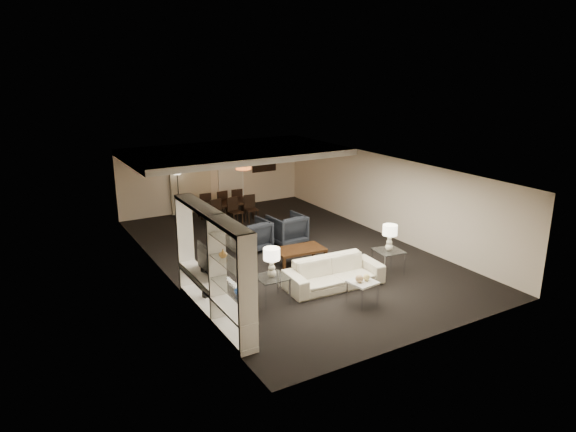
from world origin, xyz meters
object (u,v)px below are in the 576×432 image
Objects in this scene: armchair_left at (251,235)px; marble_table at (362,293)px; side_table_left at (272,289)px; television at (203,261)px; chair_nm at (235,211)px; chair_fm at (220,203)px; vase_amber at (223,253)px; chair_nl at (219,214)px; chair_fr at (236,201)px; armchair_right at (287,229)px; floor_lamp at (178,192)px; side_table_right at (388,262)px; floor_speaker at (205,281)px; coffee_table at (299,257)px; dining_table at (228,211)px; table_lamp_left at (272,263)px; chair_nr at (251,209)px; sofa at (334,273)px; vase_blue at (239,290)px; pendant_light at (243,166)px; table_lamp_right at (390,238)px; chair_fl at (204,205)px.

marble_table is at bearing 92.24° from armchair_left.
armchair_left is 1.49× the size of side_table_left.
television reaches higher than chair_nm.
chair_fm is at bearing 76.21° from side_table_left.
vase_amber reaches higher than armchair_left.
armchair_left is 2.48m from chair_nl.
vase_amber is at bearing 69.36° from chair_fr.
floor_lamp is at bearing -71.00° from armchair_right.
side_table_right is 2.03m from marble_table.
side_table_left is 0.63× the size of floor_speaker.
marble_table is 0.53× the size of floor_speaker.
side_table_right is at bearing -43.26° from coffee_table.
dining_table is at bearing 65.98° from vase_amber.
marble_table is at bearing -32.91° from table_lamp_left.
floor_lamp is at bearing 138.36° from chair_nr.
chair_nm reaches higher than armchair_right.
sofa is 7.87m from floor_lamp.
chair_nm is at bearing 66.10° from vase_blue.
pendant_light is 6.27m from sofa.
chair_nl is at bearing 52.57° from chair_fr.
chair_nl is at bearing 78.87° from side_table_left.
chair_fr is at bearing 83.37° from coffee_table.
chair_fr is (1.24, 3.78, 0.01)m from armchair_left.
chair_fm is 0.60m from chair_fr.
vase_amber is 7.52m from chair_nr.
television is (-3.68, -2.69, 0.61)m from armchair_right.
chair_nl is at bearing 70.26° from vase_blue.
floor_speaker reaches higher than chair_fm.
chair_nr is at bearing 100.42° from side_table_right.
table_lamp_right is 7.17m from chair_fr.
sofa is 4.37× the size of marble_table.
chair_fl is 1.20m from chair_fr.
pendant_light reaches higher than chair_fm.
vase_amber is at bearing -118.37° from pendant_light.
floor_lamp is (1.86, 9.07, -0.28)m from vase_blue.
floor_lamp is at bearing 135.83° from pendant_light.
television is (-2.48, -2.69, 0.61)m from armchair_left.
marble_table is 2.97× the size of vase_blue.
pendant_light is 0.30× the size of floor_lamp.
vase_blue is (-1.41, -1.33, 0.85)m from side_table_left.
chair_fr is (2.34, 7.08, -0.50)m from table_lamp_left.
armchair_left is at bearing 124.88° from side_table_right.
armchair_right is at bearing 82.23° from marble_table.
vase_amber is 8.66m from chair_fr.
table_lamp_left is 0.74× the size of chair_fr.
chair_nl is 1.77m from chair_fr.
side_table_left is 7.78m from floor_lamp.
marble_table is 0.31× the size of dining_table.
marble_table is at bearing -147.09° from side_table_right.
floor_speaker is (-3.00, 1.85, 0.25)m from marble_table.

